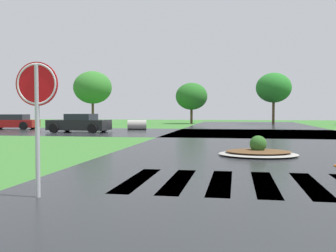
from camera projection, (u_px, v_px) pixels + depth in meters
name	position (u px, v px, depth m)	size (l,w,h in m)	color
asphalt_roadway	(281.00, 156.00, 13.02)	(11.72, 80.00, 0.01)	#232628
asphalt_cross_road	(259.00, 133.00, 26.07)	(90.00, 10.55, 0.01)	#232628
crosswalk_stripes	(310.00, 185.00, 7.92)	(7.65, 3.06, 0.01)	white
stop_sign	(37.00, 97.00, 6.74)	(0.76, 0.08, 2.35)	#B2B5BA
median_island	(258.00, 152.00, 13.04)	(2.62, 2.17, 0.68)	#9E9B93
car_white_sedan	(12.00, 122.00, 31.52)	(4.27, 2.37, 1.21)	maroon
car_dark_suv	(80.00, 124.00, 27.08)	(4.18, 2.31, 1.28)	black
drainage_pipe_stack	(137.00, 125.00, 30.56)	(1.60, 1.08, 0.77)	#9E9B93
background_treeline	(247.00, 89.00, 42.67)	(44.91, 5.80, 6.03)	#4C3823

